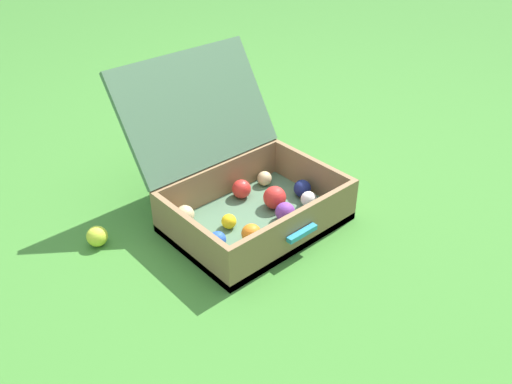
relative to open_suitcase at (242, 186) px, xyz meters
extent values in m
plane|color=#3D7A2D|center=(0.07, -0.02, -0.11)|extent=(16.00, 16.00, 0.00)
cube|color=#4C7051|center=(0.00, -0.07, -0.10)|extent=(0.53, 0.38, 0.03)
cube|color=olive|center=(-0.26, -0.07, -0.04)|extent=(0.02, 0.38, 0.15)
cube|color=olive|center=(0.25, -0.07, -0.04)|extent=(0.02, 0.38, 0.15)
cube|color=olive|center=(0.00, -0.25, -0.04)|extent=(0.49, 0.02, 0.15)
cube|color=olive|center=(0.00, 0.11, -0.04)|extent=(0.49, 0.02, 0.15)
cube|color=#4C7051|center=(0.00, 0.22, 0.20)|extent=(0.53, 0.22, 0.33)
cube|color=teal|center=(0.00, -0.27, -0.03)|extent=(0.11, 0.02, 0.02)
sphere|color=orange|center=(-0.09, -0.15, -0.06)|extent=(0.06, 0.06, 0.06)
sphere|color=#D1B784|center=(-0.18, 0.06, -0.06)|extent=(0.06, 0.06, 0.06)
sphere|color=yellow|center=(-0.10, -0.05, -0.06)|extent=(0.05, 0.05, 0.05)
sphere|color=red|center=(0.04, 0.05, -0.05)|extent=(0.06, 0.06, 0.06)
sphere|color=purple|center=(0.06, -0.14, -0.05)|extent=(0.06, 0.06, 0.06)
sphere|color=blue|center=(-0.18, -0.10, -0.06)|extent=(0.05, 0.05, 0.05)
sphere|color=navy|center=(0.20, -0.08, -0.06)|extent=(0.06, 0.06, 0.06)
sphere|color=#D1B784|center=(0.15, 0.06, -0.06)|extent=(0.05, 0.05, 0.05)
sphere|color=red|center=(0.09, -0.07, -0.05)|extent=(0.08, 0.08, 0.08)
sphere|color=navy|center=(0.21, -0.19, -0.06)|extent=(0.04, 0.04, 0.04)
sphere|color=yellow|center=(-0.21, -0.19, -0.06)|extent=(0.05, 0.05, 0.05)
sphere|color=white|center=(0.17, -0.14, -0.06)|extent=(0.05, 0.05, 0.05)
sphere|color=#CCDB38|center=(-0.43, 0.17, -0.08)|extent=(0.06, 0.06, 0.06)
camera|label=1|loc=(-0.92, -1.11, 0.91)|focal=37.33mm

